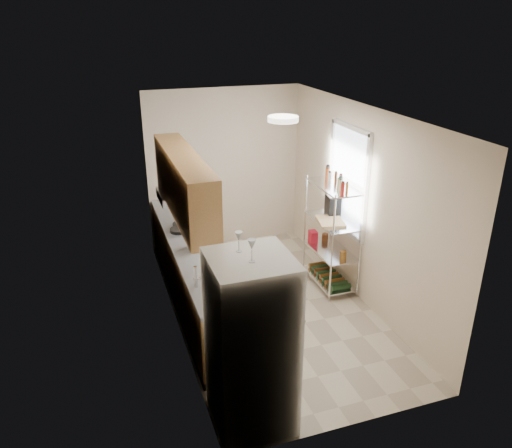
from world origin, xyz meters
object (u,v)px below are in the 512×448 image
Objects in this scene: refrigerator at (251,344)px; frying_pan_large at (179,230)px; cutting_board at (331,221)px; espresso_machine at (333,205)px; rice_cooker at (198,241)px.

frying_pan_large is at bearing 93.34° from refrigerator.
cutting_board is at bearing 48.52° from refrigerator.
refrigerator is at bearing -131.48° from cutting_board.
espresso_machine is at bearing 49.44° from refrigerator.
refrigerator is 6.85× the size of frying_pan_large.
rice_cooker is 0.63× the size of cutting_board.
frying_pan_large is (-0.13, 0.61, -0.09)m from rice_cooker.
refrigerator reaches higher than espresso_machine.
refrigerator reaches higher than cutting_board.
frying_pan_large is 0.85× the size of espresso_machine.
frying_pan_large is 2.06m from cutting_board.
rice_cooker is (-0.03, 2.04, 0.14)m from refrigerator.
refrigerator is 4.03× the size of cutting_board.
frying_pan_large is at bearing 163.06° from cutting_board.
cutting_board is (1.81, 2.05, 0.16)m from refrigerator.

